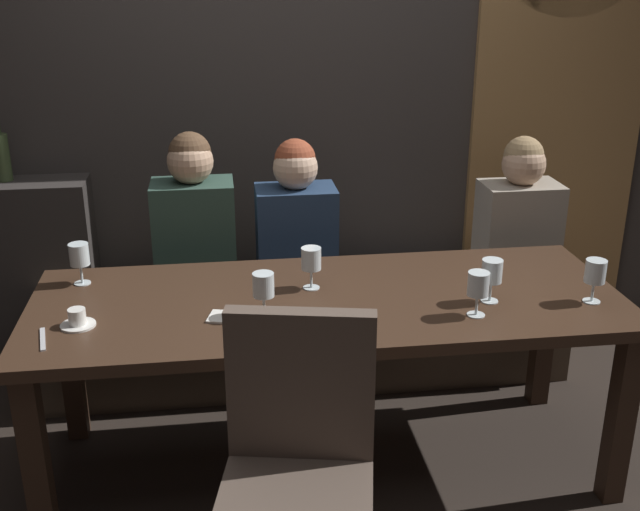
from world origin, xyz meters
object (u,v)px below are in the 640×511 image
at_px(wine_bottle_pale_label, 1,155).
at_px(diner_far_end, 519,217).
at_px(dining_table, 328,319).
at_px(espresso_cup, 77,319).
at_px(wine_glass_near_left, 492,272).
at_px(wine_glass_end_right, 79,257).
at_px(chair_near_side, 298,458).
at_px(banquette_bench, 307,336).
at_px(wine_glass_center_front, 311,261).
at_px(diner_bearded, 296,223).
at_px(wine_glass_far_right, 478,285).
at_px(diner_redhead, 194,224).
at_px(fork_on_table, 43,339).
at_px(wine_glass_end_left, 263,286).
at_px(wine_glass_center_back, 595,272).

bearing_deg(wine_bottle_pale_label, diner_far_end, -9.03).
height_order(dining_table, espresso_cup, espresso_cup).
bearing_deg(wine_glass_near_left, wine_bottle_pale_label, 148.94).
bearing_deg(wine_bottle_pale_label, wine_glass_end_right, -60.93).
xyz_separation_m(dining_table, chair_near_side, (-0.19, -0.72, -0.09)).
bearing_deg(banquette_bench, wine_glass_center_front, -94.94).
xyz_separation_m(diner_bearded, wine_glass_far_right, (0.54, -0.94, 0.06)).
bearing_deg(chair_near_side, dining_table, 74.91).
xyz_separation_m(diner_far_end, wine_bottle_pale_label, (-2.38, 0.38, 0.28)).
bearing_deg(diner_redhead, espresso_cup, -115.05).
relative_size(wine_glass_end_right, wine_glass_center_front, 1.00).
height_order(espresso_cup, fork_on_table, espresso_cup).
bearing_deg(dining_table, diner_bearded, 93.57).
bearing_deg(wine_glass_end_left, dining_table, 28.00).
xyz_separation_m(wine_glass_center_front, wine_glass_far_right, (0.55, -0.32, 0.00)).
distance_m(wine_glass_far_right, espresso_cup, 1.39).
relative_size(chair_near_side, wine_glass_far_right, 5.98).
bearing_deg(wine_glass_far_right, wine_glass_center_front, 149.76).
relative_size(diner_redhead, wine_bottle_pale_label, 2.39).
distance_m(wine_glass_center_front, wine_glass_end_left, 0.30).
xyz_separation_m(diner_bearded, espresso_cup, (-0.84, -0.84, -0.03)).
bearing_deg(wine_glass_far_right, chair_near_side, -144.12).
relative_size(diner_bearded, wine_glass_center_front, 4.47).
bearing_deg(diner_redhead, wine_glass_end_left, -73.05).
distance_m(wine_glass_center_back, wine_glass_center_front, 1.04).
distance_m(dining_table, fork_on_table, 1.01).
xyz_separation_m(chair_near_side, wine_glass_center_back, (1.15, 0.55, 0.30)).
bearing_deg(wine_glass_near_left, banquette_bench, 125.53).
bearing_deg(fork_on_table, diner_far_end, 12.69).
distance_m(wine_glass_center_back, fork_on_table, 1.94).
distance_m(diner_far_end, fork_on_table, 2.18).
bearing_deg(wine_bottle_pale_label, wine_glass_center_back, -27.89).
bearing_deg(wine_glass_end_left, wine_glass_near_left, 1.13).
bearing_deg(wine_glass_end_left, diner_redhead, 106.95).
bearing_deg(banquette_bench, espresso_cup, -137.14).
bearing_deg(diner_bearded, wine_glass_center_back, -41.49).
distance_m(wine_bottle_pale_label, wine_glass_end_left, 1.66).
relative_size(diner_bearded, wine_glass_center_back, 4.47).
distance_m(diner_bearded, espresso_cup, 1.19).
distance_m(diner_far_end, wine_glass_far_right, 1.04).
bearing_deg(wine_bottle_pale_label, diner_bearded, -14.73).
relative_size(wine_bottle_pale_label, wine_glass_center_back, 1.99).
height_order(wine_glass_center_back, wine_glass_far_right, same).
relative_size(wine_glass_far_right, wine_glass_near_left, 1.00).
relative_size(wine_glass_center_back, wine_glass_far_right, 1.00).
bearing_deg(banquette_bench, wine_glass_near_left, -54.47).
xyz_separation_m(wine_glass_far_right, espresso_cup, (-1.38, 0.10, -0.09)).
bearing_deg(wine_glass_center_back, fork_on_table, -178.67).
height_order(wine_glass_end_right, wine_glass_end_left, same).
bearing_deg(dining_table, wine_glass_far_right, -24.32).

